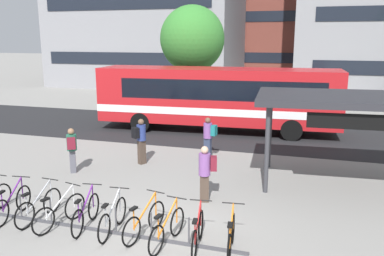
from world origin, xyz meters
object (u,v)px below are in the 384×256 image
Objects in this scene: parked_bicycle_white_3 at (60,212)px; street_tree_1 at (192,39)px; parked_bicycle_purple_4 at (86,214)px; commuter_maroon_pack_0 at (206,170)px; commuter_teal_pack_1 at (209,135)px; parked_bicycle_red_8 at (198,234)px; transit_shelter at (370,102)px; parked_bicycle_orange_7 at (167,230)px; parked_bicycle_orange_9 at (231,237)px; parked_bicycle_orange_6 at (144,222)px; commuter_black_pack_3 at (141,138)px; parked_bicycle_silver_5 at (113,218)px; commuter_maroon_pack_2 at (72,147)px; parked_bicycle_silver_2 at (39,207)px; parked_bicycle_purple_1 at (13,204)px; city_bus at (216,97)px.

parked_bicycle_white_3 is 0.25× the size of street_tree_1.
commuter_maroon_pack_0 reaches higher than parked_bicycle_purple_4.
commuter_maroon_pack_0 is 1.01× the size of commuter_teal_pack_1.
parked_bicycle_red_8 is 7.11m from transit_shelter.
parked_bicycle_orange_9 is at bearing -79.94° from parked_bicycle_orange_7.
parked_bicycle_orange_7 is (0.66, -0.22, 0.00)m from parked_bicycle_orange_6.
parked_bicycle_white_3 is at bearing -147.38° from commuter_black_pack_3.
parked_bicycle_purple_4 is 9.00m from transit_shelter.
parked_bicycle_red_8 is (2.21, -0.18, 0.00)m from parked_bicycle_silver_5.
parked_bicycle_silver_5 and parked_bicycle_orange_9 have the same top height.
transit_shelter reaches higher than commuter_teal_pack_1.
parked_bicycle_orange_9 is at bearing -151.73° from commuter_maroon_pack_2.
parked_bicycle_silver_2 is at bearing 94.28° from parked_bicycle_orange_7.
street_tree_1 reaches higher than parked_bicycle_purple_4.
parked_bicycle_purple_1 and parked_bicycle_silver_2 have the same top height.
parked_bicycle_orange_6 and parked_bicycle_red_8 have the same top height.
parked_bicycle_orange_7 is (4.42, -0.18, 0.00)m from parked_bicycle_purple_1.
parked_bicycle_orange_9 is 7.50m from commuter_maroon_pack_2.
parked_bicycle_silver_5 is 6.75m from commuter_teal_pack_1.
transit_shelter is at bearing -54.17° from parked_bicycle_silver_2.
parked_bicycle_purple_4 is 1.00× the size of parked_bicycle_orange_7.
city_bus is 1.81× the size of street_tree_1.
parked_bicycle_orange_6 is at bearing -161.35° from commuter_maroon_pack_2.
parked_bicycle_purple_4 is (0.67, 0.13, 0.00)m from parked_bicycle_white_3.
city_bus is 11.94m from parked_bicycle_purple_1.
parked_bicycle_silver_5 is at bearing 92.62° from commuter_teal_pack_1.
city_bus is 7.17× the size of parked_bicycle_orange_6.
commuter_teal_pack_1 is at bearing -10.78° from parked_bicycle_silver_5.
street_tree_1 is (-1.48, 16.68, 4.23)m from parked_bicycle_white_3.
street_tree_1 is at bearing 9.44° from parked_bicycle_red_8.
street_tree_1 is at bearing 24.97° from parked_bicycle_orange_6.
parked_bicycle_purple_1 is (-2.78, -11.53, -1.39)m from city_bus.
city_bus reaches higher than parked_bicycle_red_8.
parked_bicycle_red_8 is at bearing -73.01° from street_tree_1.
parked_bicycle_silver_2 is (0.78, 0.05, 0.00)m from parked_bicycle_purple_1.
commuter_teal_pack_1 is at bearing -69.91° from street_tree_1.
parked_bicycle_purple_1 is at bearing 13.81° from commuter_maroon_pack_0.
street_tree_1 is at bearing -7.52° from parked_bicycle_purple_1.
parked_bicycle_silver_2 is 1.04× the size of commuter_teal_pack_1.
commuter_maroon_pack_2 reaches higher than parked_bicycle_red_8.
parked_bicycle_white_3 is 2.92m from parked_bicycle_orange_7.
parked_bicycle_silver_2 is 0.99× the size of commuter_black_pack_3.
parked_bicycle_orange_7 is (1.48, -0.19, 0.00)m from parked_bicycle_silver_5.
transit_shelter is (7.65, 5.29, 2.36)m from parked_bicycle_white_3.
parked_bicycle_purple_4 is at bearing -147.54° from transit_shelter.
parked_bicycle_purple_1 is at bearing 80.55° from parked_bicycle_red_8.
commuter_maroon_pack_2 is (-5.16, 1.15, -0.04)m from commuter_maroon_pack_0.
parked_bicycle_silver_2 and parked_bicycle_red_8 have the same top height.
parked_bicycle_purple_1 is 10.79m from transit_shelter.
parked_bicycle_orange_7 is 1.00× the size of parked_bicycle_red_8.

